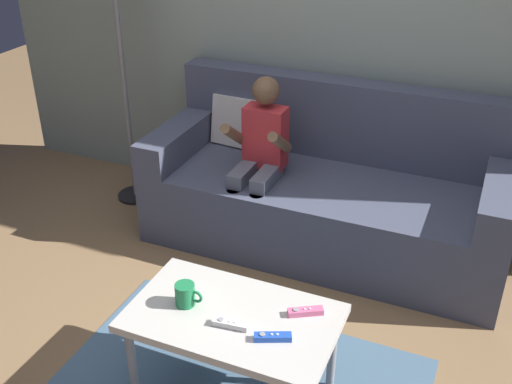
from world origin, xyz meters
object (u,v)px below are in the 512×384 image
person_seated_on_couch (259,155)px  game_remote_blue_far_corner (273,337)px  game_remote_pink_near_edge (305,312)px  coffee_table (233,323)px  coffee_mug (186,295)px  couch (326,192)px  game_remote_white_center (230,324)px

person_seated_on_couch → game_remote_blue_far_corner: (0.55, -1.19, -0.12)m
person_seated_on_couch → game_remote_pink_near_edge: bearing=-58.4°
coffee_table → coffee_mug: 0.22m
couch → coffee_mug: (-0.18, -1.32, 0.17)m
person_seated_on_couch → game_remote_pink_near_edge: size_ratio=7.06×
coffee_mug → game_remote_blue_far_corner: bearing=-7.9°
person_seated_on_couch → coffee_table: 1.19m
coffee_table → game_remote_pink_near_edge: size_ratio=5.90×
couch → coffee_mug: 1.34m
coffee_table → game_remote_white_center: 0.09m
person_seated_on_couch → coffee_mug: 1.15m
coffee_table → game_remote_blue_far_corner: game_remote_blue_far_corner is taller
game_remote_white_center → person_seated_on_couch: bearing=107.8°
game_remote_pink_near_edge → game_remote_blue_far_corner: same height
game_remote_pink_near_edge → coffee_mug: size_ratio=1.18×
game_remote_blue_far_corner → coffee_table: bearing=160.6°
coffee_table → game_remote_white_center: (0.02, -0.07, 0.06)m
game_remote_pink_near_edge → game_remote_blue_far_corner: 0.19m
person_seated_on_couch → game_remote_blue_far_corner: 1.31m
person_seated_on_couch → coffee_table: bearing=-72.2°
coffee_mug → person_seated_on_couch: bearing=98.1°
couch → person_seated_on_couch: size_ratio=2.03×
couch → coffee_mug: bearing=-97.6°
game_remote_pink_near_edge → game_remote_blue_far_corner: bearing=-109.4°
game_remote_white_center → coffee_mug: coffee_mug is taller
person_seated_on_couch → coffee_table: (0.36, -1.12, -0.18)m
person_seated_on_couch → game_remote_blue_far_corner: bearing=-65.0°
coffee_table → game_remote_pink_near_edge: (0.26, 0.11, 0.06)m
coffee_table → coffee_mug: size_ratio=6.96×
couch → person_seated_on_couch: bearing=-151.2°
game_remote_pink_near_edge → game_remote_white_center: (-0.24, -0.18, 0.00)m
coffee_table → couch: bearing=90.9°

